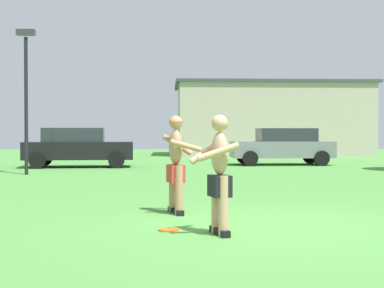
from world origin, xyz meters
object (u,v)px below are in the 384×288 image
Objects in this scene: lamp_post at (26,84)px; car_gray_near_post at (283,146)px; car_black_far_end at (78,147)px; player_with_cap at (176,160)px; player_in_black at (219,172)px; frisbee at (169,230)px.

car_gray_near_post is at bearing 29.03° from lamp_post.
player_with_cap is at bearing -74.20° from car_black_far_end.
player_in_black is 1.13m from frisbee.
player_with_cap is at bearing -62.54° from lamp_post.
car_black_far_end is at bearing 105.80° from player_with_cap.
frisbee is at bearing -66.79° from lamp_post.
car_black_far_end is at bearing 75.59° from lamp_post.
frisbee is 17.02m from car_gray_near_post.
player_in_black is 0.34× the size of lamp_post.
player_with_cap reaches higher than car_gray_near_post.
car_gray_near_post is (4.28, 16.62, -0.02)m from player_in_black.
player_in_black is 17.16m from car_gray_near_post.
car_black_far_end is at bearing 105.73° from player_in_black.
player_in_black is at bearing -27.59° from frisbee.
lamp_post reaches higher than car_gray_near_post.
car_gray_near_post is at bearing 71.72° from player_with_cap.
car_gray_near_post is at bearing 8.56° from car_black_far_end.
car_gray_near_post is 0.90× the size of lamp_post.
player_in_black is at bearing -64.57° from lamp_post.
car_gray_near_post is 8.69m from car_black_far_end.
player_with_cap is 0.38× the size of car_black_far_end.
player_in_black is at bearing -104.43° from car_gray_near_post.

